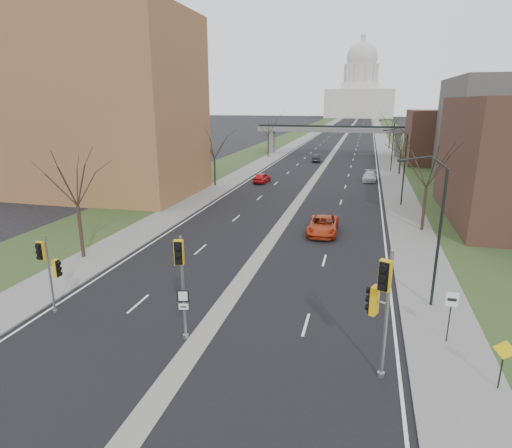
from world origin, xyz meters
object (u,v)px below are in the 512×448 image
at_px(signal_pole_right, 381,297).
at_px(car_left_far, 317,158).
at_px(signal_pole_median, 181,271).
at_px(warning_sign, 503,357).
at_px(car_left_near, 262,178).
at_px(car_right_near, 323,225).
at_px(signal_pole_left, 49,265).
at_px(car_right_mid, 370,176).
at_px(speed_limit_sign, 451,308).

relative_size(signal_pole_right, car_left_far, 1.36).
relative_size(signal_pole_median, warning_sign, 2.42).
bearing_deg(car_left_near, warning_sign, 120.21).
height_order(signal_pole_median, signal_pole_right, signal_pole_right).
xyz_separation_m(signal_pole_median, car_left_far, (-1.33, 68.29, -3.09)).
xyz_separation_m(warning_sign, car_right_near, (-9.32, 20.32, -0.80)).
bearing_deg(car_left_far, signal_pole_left, 80.86).
bearing_deg(signal_pole_right, car_right_mid, 114.23).
height_order(speed_limit_sign, car_left_far, speed_limit_sign).
height_order(signal_pole_left, car_left_far, signal_pole_left).
height_order(signal_pole_median, speed_limit_sign, signal_pole_median).
height_order(speed_limit_sign, warning_sign, speed_limit_sign).
relative_size(signal_pole_right, car_left_near, 1.34).
relative_size(car_left_far, car_right_mid, 0.87).
relative_size(speed_limit_sign, car_left_near, 0.61).
xyz_separation_m(car_left_near, car_right_near, (11.36, -23.38, 0.04)).
bearing_deg(signal_pole_right, signal_pole_median, -159.95).
bearing_deg(signal_pole_median, speed_limit_sign, 0.56).
bearing_deg(car_left_near, car_left_far, -96.92).
relative_size(signal_pole_right, car_right_near, 1.04).
xyz_separation_m(signal_pole_left, car_right_near, (13.03, 19.22, -2.23)).
bearing_deg(speed_limit_sign, car_left_near, 117.20).
xyz_separation_m(signal_pole_left, speed_limit_sign, (20.87, 2.22, -1.07)).
distance_m(signal_pole_right, car_left_far, 69.79).
distance_m(speed_limit_sign, car_right_near, 18.75).
height_order(warning_sign, car_right_mid, warning_sign).
bearing_deg(signal_pole_left, car_left_far, 80.44).
relative_size(car_left_near, car_right_mid, 0.88).
relative_size(car_left_far, car_right_near, 0.76).
relative_size(signal_pole_left, warning_sign, 2.04).
distance_m(car_left_near, car_left_far, 25.40).
relative_size(speed_limit_sign, warning_sign, 1.18).
height_order(signal_pole_median, car_right_near, signal_pole_median).
bearing_deg(signal_pole_median, car_right_mid, 66.57).
xyz_separation_m(warning_sign, car_left_near, (-20.68, 43.70, -0.84)).
relative_size(signal_pole_right, warning_sign, 2.60).
bearing_deg(warning_sign, signal_pole_left, -163.74).
distance_m(car_right_near, car_right_mid, 28.97).
bearing_deg(car_left_near, signal_pole_median, 103.42).
height_order(signal_pole_right, car_left_far, signal_pole_right).
height_order(signal_pole_right, warning_sign, signal_pole_right).
bearing_deg(car_right_mid, car_left_near, -157.85).
distance_m(signal_pole_right, car_left_near, 46.88).
height_order(signal_pole_left, speed_limit_sign, signal_pole_left).
xyz_separation_m(warning_sign, car_left_far, (-15.49, 68.56, -0.87)).
distance_m(signal_pole_left, car_right_mid, 50.92).
distance_m(signal_pole_median, signal_pole_right, 9.20).
bearing_deg(car_left_far, speed_limit_sign, 98.78).
bearing_deg(car_left_near, car_right_near, 120.80).
relative_size(signal_pole_left, signal_pole_median, 0.84).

